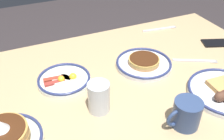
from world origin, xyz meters
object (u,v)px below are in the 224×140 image
coffee_mug (186,113)px  fork_near (160,29)px  plate_far_side (5,138)px  plate_near_main (144,63)px  drinking_glass (99,99)px  plate_center_pancakes (64,79)px  cell_phone (217,43)px  fork_far (195,61)px

coffee_mug → fork_near: 0.69m
plate_far_side → plate_near_main: bearing=-161.4°
coffee_mug → drinking_glass: size_ratio=1.10×
plate_center_pancakes → fork_near: plate_center_pancakes is taller
plate_near_main → drinking_glass: 0.32m
plate_far_side → plate_center_pancakes: bearing=-136.9°
drinking_glass → cell_phone: size_ratio=0.77×
fork_far → plate_far_side: bearing=9.3°
fork_near → coffee_mug: bearing=63.9°
plate_near_main → fork_near: (-0.25, -0.27, -0.01)m
coffee_mug → plate_near_main: bearing=-97.7°
plate_center_pancakes → coffee_mug: size_ratio=1.70×
fork_near → plate_far_side: bearing=29.1°
plate_near_main → fork_far: (-0.23, 0.06, -0.01)m
plate_center_pancakes → drinking_glass: size_ratio=1.88×
plate_near_main → drinking_glass: drinking_glass is taller
drinking_glass → fork_far: 0.51m
plate_near_main → plate_center_pancakes: size_ratio=1.14×
cell_phone → plate_near_main: bearing=23.4°
cell_phone → fork_far: (0.20, 0.09, -0.00)m
coffee_mug → plate_center_pancakes: bearing=-51.8°
fork_near → cell_phone: bearing=125.2°
drinking_glass → coffee_mug: bearing=142.2°
fork_near → fork_far: size_ratio=1.08×
plate_far_side → coffee_mug: bearing=164.4°
plate_near_main → fork_near: plate_near_main is taller
plate_near_main → coffee_mug: coffee_mug is taller
plate_center_pancakes → fork_far: bearing=170.7°
drinking_glass → plate_near_main: bearing=-148.0°
plate_far_side → fork_near: (-0.84, -0.47, -0.02)m
plate_near_main → plate_far_side: size_ratio=1.08×
plate_center_pancakes → fork_near: bearing=-158.0°
plate_center_pancakes → cell_phone: size_ratio=1.45×
plate_center_pancakes → cell_phone: (-0.77, 0.01, -0.01)m
cell_phone → fork_far: cell_phone is taller
plate_near_main → cell_phone: (-0.43, -0.02, -0.01)m
coffee_mug → fork_far: size_ratio=0.68×
plate_near_main → coffee_mug: size_ratio=1.95×
plate_far_side → coffee_mug: plate_far_side is taller
plate_center_pancakes → fork_far: size_ratio=1.16×
coffee_mug → fork_far: coffee_mug is taller
drinking_glass → fork_far: size_ratio=0.62×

